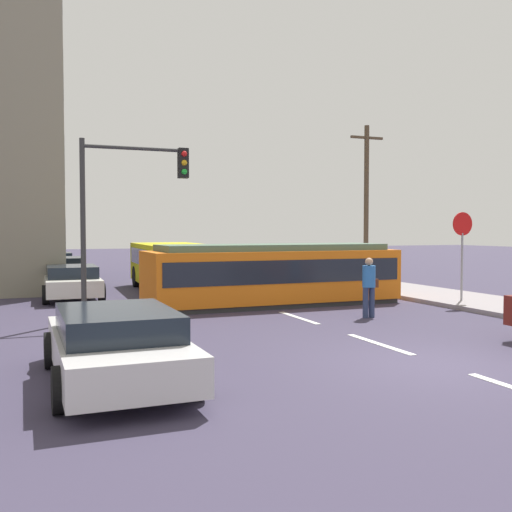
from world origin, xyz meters
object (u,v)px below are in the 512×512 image
object	(u,v)px
pedestrian_crossing	(369,284)
parked_sedan_mid	(72,281)
stop_sign	(462,238)
parked_sedan_far	(66,269)
utility_pole_mid	(366,199)
streetcar_tram	(273,273)
parked_sedan_furthest	(56,263)
city_bus	(172,264)
parked_sedan_near	(116,344)
traffic_light_mast	(127,194)

from	to	relation	value
pedestrian_crossing	parked_sedan_mid	xyz separation A→B (m)	(-7.42, 7.56, -0.32)
stop_sign	parked_sedan_far	bearing A→B (deg)	131.66
pedestrian_crossing	utility_pole_mid	xyz separation A→B (m)	(6.89, 11.26, 3.05)
pedestrian_crossing	stop_sign	bearing A→B (deg)	17.18
streetcar_tram	parked_sedan_far	world-z (taller)	streetcar_tram
utility_pole_mid	parked_sedan_mid	bearing A→B (deg)	-165.47
parked_sedan_far	parked_sedan_furthest	bearing A→B (deg)	92.19
city_bus	parked_sedan_furthest	size ratio (longest dim) A/B	1.48
parked_sedan_near	parked_sedan_far	size ratio (longest dim) A/B	1.00
parked_sedan_far	traffic_light_mast	xyz separation A→B (m)	(0.97, -12.13, 2.81)
stop_sign	parked_sedan_furthest	bearing A→B (deg)	121.73
stop_sign	parked_sedan_mid	bearing A→B (deg)	152.21
stop_sign	traffic_light_mast	distance (m)	10.74
city_bus	parked_sedan_near	xyz separation A→B (m)	(-4.06, -13.75, -0.46)
parked_sedan_furthest	stop_sign	size ratio (longest dim) A/B	1.42
stop_sign	utility_pole_mid	bearing A→B (deg)	75.66
parked_sedan_furthest	utility_pole_mid	distance (m)	17.40
parked_sedan_furthest	utility_pole_mid	bearing A→B (deg)	-32.68
pedestrian_crossing	traffic_light_mast	size ratio (longest dim) A/B	0.34
city_bus	parked_sedan_far	xyz separation A→B (m)	(-3.79, 5.16, -0.46)
city_bus	pedestrian_crossing	distance (m)	9.85
pedestrian_crossing	parked_sedan_mid	size ratio (longest dim) A/B	0.39
parked_sedan_mid	traffic_light_mast	size ratio (longest dim) A/B	0.89
streetcar_tram	pedestrian_crossing	distance (m)	3.85
pedestrian_crossing	traffic_light_mast	world-z (taller)	traffic_light_mast
pedestrian_crossing	parked_sedan_near	xyz separation A→B (m)	(-7.52, -4.52, -0.32)
parked_sedan_far	parked_sedan_furthest	xyz separation A→B (m)	(-0.23, 6.10, -0.00)
parked_sedan_mid	pedestrian_crossing	bearing A→B (deg)	-45.51
parked_sedan_far	traffic_light_mast	bearing A→B (deg)	-85.41
parked_sedan_near	utility_pole_mid	bearing A→B (deg)	47.61
city_bus	parked_sedan_furthest	xyz separation A→B (m)	(-4.02, 11.26, -0.46)
parked_sedan_mid	parked_sedan_furthest	distance (m)	12.93
streetcar_tram	parked_sedan_mid	bearing A→B (deg)	146.72
stop_sign	utility_pole_mid	distance (m)	10.39
parked_sedan_near	parked_sedan_far	bearing A→B (deg)	89.16
parked_sedan_furthest	stop_sign	distance (m)	22.55
traffic_light_mast	utility_pole_mid	xyz separation A→B (m)	(13.16, 9.01, 0.56)
city_bus	parked_sedan_furthest	distance (m)	11.96
pedestrian_crossing	parked_sedan_far	size ratio (longest dim) A/B	0.36
streetcar_tram	parked_sedan_mid	size ratio (longest dim) A/B	1.92
pedestrian_crossing	utility_pole_mid	distance (m)	13.55
utility_pole_mid	stop_sign	bearing A→B (deg)	-104.34
parked_sedan_mid	parked_sedan_furthest	bearing A→B (deg)	90.23
parked_sedan_near	utility_pole_mid	world-z (taller)	utility_pole_mid
parked_sedan_mid	parked_sedan_far	xyz separation A→B (m)	(0.18, 6.83, 0.00)
parked_sedan_far	stop_sign	bearing A→B (deg)	-48.34
parked_sedan_mid	stop_sign	bearing A→B (deg)	-27.79
parked_sedan_far	utility_pole_mid	distance (m)	14.86
parked_sedan_mid	utility_pole_mid	bearing A→B (deg)	14.53
parked_sedan_far	parked_sedan_furthest	world-z (taller)	same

